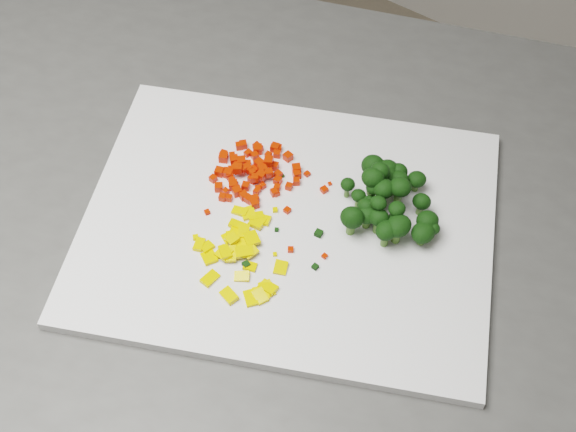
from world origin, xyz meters
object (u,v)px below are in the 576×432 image
Objects in this scene: counter_block at (278,368)px; carrot_pile at (254,169)px; cutting_board at (288,225)px; pepper_pile at (247,249)px; broccoli_pile at (389,196)px.

counter_block is 10.03× the size of carrot_pile.
cutting_board is 0.06m from pepper_pile.
carrot_pile is (-0.03, 0.00, 0.48)m from counter_block.
broccoli_pile is at bearing 55.40° from pepper_pile.
pepper_pile is at bearing -72.02° from counter_block.
counter_block is 8.65× the size of pepper_pile.
cutting_board is 0.08m from carrot_pile.
carrot_pile is 0.86× the size of pepper_pile.
pepper_pile is (0.06, -0.09, -0.01)m from carrot_pile.
carrot_pile is at bearing 178.07° from counter_block.
broccoli_pile is (0.15, 0.04, 0.01)m from carrot_pile.
cutting_board is 3.75× the size of broccoli_pile.
broccoli_pile is at bearing 16.78° from carrot_pile.
cutting_board is (0.04, -0.03, 0.46)m from counter_block.
pepper_pile is (-0.01, -0.06, 0.01)m from cutting_board.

